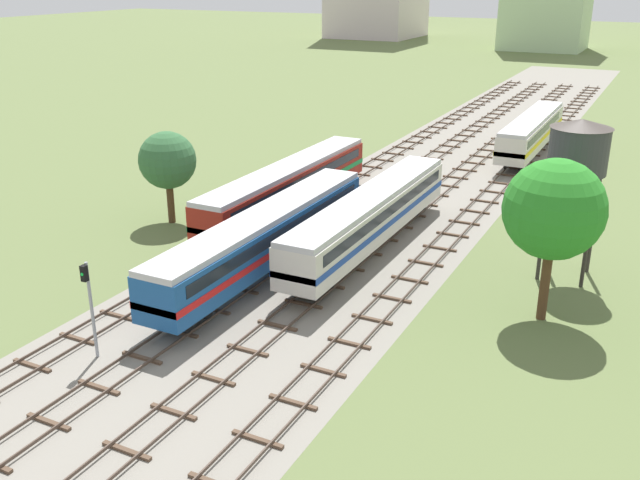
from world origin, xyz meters
TOP-DOWN VIEW (x-y plane):
  - ground_plane at (0.00, 56.00)m, footprint 480.00×480.00m
  - ballast_bed at (0.00, 56.00)m, footprint 16.85×176.00m
  - track_far_left at (-6.42, 57.00)m, footprint 2.40×126.00m
  - track_left at (-2.14, 57.00)m, footprint 2.40×126.00m
  - track_centre_left at (2.14, 57.00)m, footprint 2.40×126.00m
  - track_centre at (6.42, 57.00)m, footprint 2.40×126.00m
  - passenger_coach_left_nearest at (-2.14, 28.60)m, footprint 2.96×22.00m
  - passenger_coach_centre_left_near at (2.14, 35.23)m, footprint 2.96×22.00m
  - passenger_coach_far_left_mid at (-6.42, 39.02)m, footprint 2.96×22.00m
  - diesel_railcar_centre_midfar at (6.42, 67.66)m, footprint 2.96×20.50m
  - water_tower at (14.74, 36.70)m, footprint 3.65×3.65m
  - signal_post_nearest at (-4.28, 15.62)m, footprint 0.28×0.47m
  - lineside_tree_0 at (14.67, 30.00)m, footprint 5.38×5.38m
  - lineside_tree_1 at (-13.66, 33.66)m, footprint 4.30×4.30m

SIDE VIEW (x-z plane):
  - ground_plane at x=0.00m, z-range 0.00..0.00m
  - ballast_bed at x=0.00m, z-range 0.00..0.01m
  - track_far_left at x=-6.42m, z-range -0.01..0.28m
  - track_left at x=-2.14m, z-range -0.01..0.28m
  - track_centre_left at x=2.14m, z-range -0.01..0.28m
  - track_centre at x=6.42m, z-range -0.01..0.28m
  - diesel_railcar_centre_midfar at x=6.42m, z-range 0.70..4.50m
  - passenger_coach_left_nearest at x=-2.14m, z-range 0.71..4.51m
  - passenger_coach_centre_left_near at x=2.14m, z-range 0.71..4.51m
  - passenger_coach_far_left_mid at x=-6.42m, z-range 0.71..4.51m
  - signal_post_nearest at x=-4.28m, z-range 0.71..5.81m
  - lineside_tree_1 at x=-13.66m, z-range 1.33..8.36m
  - lineside_tree_0 at x=14.67m, z-range 1.80..10.86m
  - water_tower at x=14.74m, z-range 3.18..13.13m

